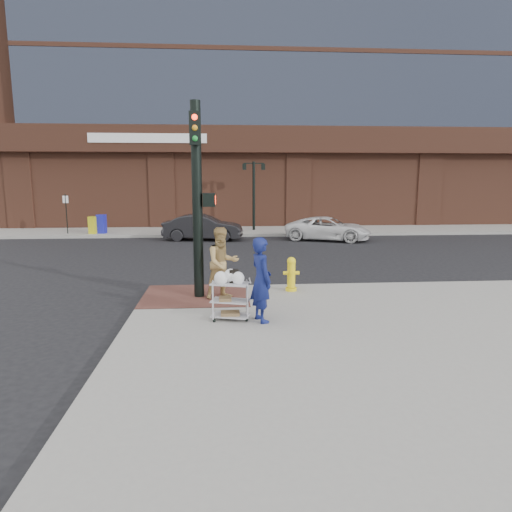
{
  "coord_description": "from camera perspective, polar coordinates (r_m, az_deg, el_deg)",
  "views": [
    {
      "loc": [
        0.14,
        -11.02,
        3.29
      ],
      "look_at": [
        1.0,
        0.64,
        1.25
      ],
      "focal_mm": 32.0,
      "sensor_mm": 36.0,
      "label": 1
    }
  ],
  "objects": [
    {
      "name": "brick_curb_ramp",
      "position": [
        12.34,
        -7.54,
        -4.9
      ],
      "size": [
        2.8,
        2.4,
        0.01
      ],
      "primitive_type": "cube",
      "color": "brown",
      "rests_on": "sidewalk_near"
    },
    {
      "name": "sidewalk_far",
      "position": [
        44.87,
        11.84,
        5.58
      ],
      "size": [
        65.0,
        36.0,
        0.15
      ],
      "primitive_type": "cube",
      "color": "gray",
      "rests_on": "ground"
    },
    {
      "name": "parking_sign",
      "position": [
        27.49,
        -22.61,
        4.89
      ],
      "size": [
        0.05,
        0.05,
        2.2
      ],
      "primitive_type": "cylinder",
      "color": "black",
      "rests_on": "sidewalk_far"
    },
    {
      "name": "minivan_white",
      "position": [
        24.13,
        9.0,
        3.4
      ],
      "size": [
        4.81,
        3.45,
        1.22
      ],
      "primitive_type": "imported",
      "rotation": [
        0.0,
        0.0,
        1.21
      ],
      "color": "silver",
      "rests_on": "ground"
    },
    {
      "name": "lamp_post",
      "position": [
        27.09,
        -0.28,
        8.48
      ],
      "size": [
        1.32,
        0.22,
        4.0
      ],
      "color": "black",
      "rests_on": "sidewalk_far"
    },
    {
      "name": "traffic_signal_pole",
      "position": [
        11.81,
        -7.27,
        7.6
      ],
      "size": [
        0.61,
        0.51,
        5.0
      ],
      "color": "black",
      "rests_on": "sidewalk_near"
    },
    {
      "name": "pedestrian_tan",
      "position": [
        11.85,
        -4.22,
        -0.88
      ],
      "size": [
        1.11,
        1.01,
        1.86
      ],
      "primitive_type": "imported",
      "rotation": [
        0.0,
        0.0,
        0.41
      ],
      "color": "tan",
      "rests_on": "sidewalk_near"
    },
    {
      "name": "ground",
      "position": [
        11.5,
        -4.77,
        -6.76
      ],
      "size": [
        220.0,
        220.0,
        0.0
      ],
      "primitive_type": "plane",
      "color": "black",
      "rests_on": "ground"
    },
    {
      "name": "newsbox_yellow",
      "position": [
        26.96,
        -19.7,
        3.66
      ],
      "size": [
        0.5,
        0.48,
        0.96
      ],
      "primitive_type": "cube",
      "rotation": [
        0.0,
        0.0,
        -0.34
      ],
      "color": "gold",
      "rests_on": "sidewalk_far"
    },
    {
      "name": "bank_building",
      "position": [
        43.67,
        2.53,
        24.29
      ],
      "size": [
        42.0,
        26.0,
        28.0
      ],
      "primitive_type": "cube",
      "color": "brown",
      "rests_on": "sidewalk_far"
    },
    {
      "name": "newsbox_blue",
      "position": [
        26.99,
        -18.74,
        3.81
      ],
      "size": [
        0.51,
        0.48,
        1.05
      ],
      "primitive_type": "cube",
      "rotation": [
        0.0,
        0.0,
        -0.2
      ],
      "color": "#1A1DAA",
      "rests_on": "sidewalk_far"
    },
    {
      "name": "woman_blue",
      "position": [
        9.91,
        0.65,
        -2.98
      ],
      "size": [
        0.65,
        0.79,
        1.86
      ],
      "primitive_type": "imported",
      "rotation": [
        0.0,
        0.0,
        1.92
      ],
      "color": "navy",
      "rests_on": "sidewalk_near"
    },
    {
      "name": "fire_hydrant",
      "position": [
        12.69,
        4.43,
        -2.2
      ],
      "size": [
        0.45,
        0.31,
        0.95
      ],
      "color": "yellow",
      "rests_on": "sidewalk_near"
    },
    {
      "name": "sedan_dark",
      "position": [
        24.01,
        -6.65,
        3.58
      ],
      "size": [
        4.25,
        1.97,
        1.35
      ],
      "primitive_type": "imported",
      "rotation": [
        0.0,
        0.0,
        1.43
      ],
      "color": "black",
      "rests_on": "ground"
    },
    {
      "name": "utility_cart",
      "position": [
        10.12,
        -3.26,
        -5.17
      ],
      "size": [
        0.9,
        0.65,
        1.13
      ],
      "color": "#B0B0B6",
      "rests_on": "sidewalk_near"
    }
  ]
}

